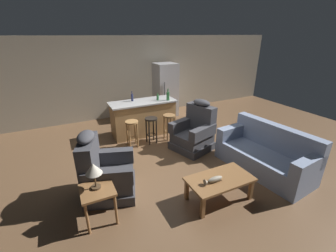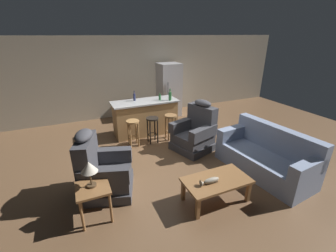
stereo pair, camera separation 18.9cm
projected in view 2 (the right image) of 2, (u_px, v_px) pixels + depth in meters
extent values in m
plane|color=brown|center=(164.00, 154.00, 5.31)|extent=(12.00, 12.00, 0.00)
cube|color=#A89E89|center=(127.00, 77.00, 7.46)|extent=(12.00, 0.05, 2.60)
cube|color=olive|center=(217.00, 180.00, 3.70)|extent=(1.10, 0.60, 0.04)
cube|color=olive|center=(198.00, 209.00, 3.39)|extent=(0.06, 0.06, 0.38)
cube|color=olive|center=(248.00, 192.00, 3.76)|extent=(0.06, 0.06, 0.38)
cube|color=olive|center=(183.00, 190.00, 3.80)|extent=(0.06, 0.06, 0.38)
cube|color=olive|center=(230.00, 176.00, 4.16)|extent=(0.06, 0.06, 0.38)
cube|color=#4C3823|center=(211.00, 182.00, 3.61)|extent=(0.22, 0.07, 0.01)
ellipsoid|color=#9E937F|center=(211.00, 180.00, 3.59)|extent=(0.28, 0.09, 0.09)
cone|color=#9E937F|center=(202.00, 183.00, 3.53)|extent=(0.06, 0.10, 0.10)
cube|color=#8493B2|center=(262.00, 168.00, 4.59)|extent=(1.03, 1.98, 0.20)
cube|color=#8493B2|center=(263.00, 159.00, 4.51)|extent=(1.03, 1.98, 0.22)
cube|color=#8493B2|center=(277.00, 139.00, 4.51)|extent=(0.39, 1.91, 0.52)
cube|color=#8493B2|center=(309.00, 169.00, 3.73)|extent=(0.86, 0.29, 0.28)
cube|color=#8493B2|center=(234.00, 133.00, 5.09)|extent=(0.86, 0.29, 0.28)
cube|color=#3D3D42|center=(109.00, 187.00, 4.04)|extent=(1.06, 1.06, 0.18)
cube|color=#3D3D42|center=(108.00, 177.00, 3.96)|extent=(0.99, 0.97, 0.24)
cube|color=#3D3D42|center=(87.00, 156.00, 3.76)|extent=(0.46, 0.79, 0.64)
ellipsoid|color=#3D3D42|center=(83.00, 135.00, 3.62)|extent=(0.39, 0.52, 0.16)
cube|color=#3D3D42|center=(110.00, 155.00, 4.17)|extent=(0.81, 0.42, 0.26)
cube|color=#3D3D42|center=(104.00, 176.00, 3.56)|extent=(0.81, 0.42, 0.26)
cube|color=#3D3D42|center=(192.00, 146.00, 5.51)|extent=(1.06, 1.06, 0.18)
cube|color=#3D3D42|center=(193.00, 138.00, 5.43)|extent=(0.99, 0.96, 0.24)
cube|color=#3D3D42|center=(202.00, 118.00, 5.45)|extent=(0.46, 0.79, 0.64)
ellipsoid|color=#3D3D42|center=(203.00, 103.00, 5.31)|extent=(0.39, 0.52, 0.16)
cube|color=#3D3D42|center=(203.00, 133.00, 5.10)|extent=(0.81, 0.42, 0.26)
cube|color=#3D3D42|center=(183.00, 125.00, 5.55)|extent=(0.81, 0.42, 0.26)
cube|color=olive|center=(93.00, 188.00, 3.29)|extent=(0.48, 0.48, 0.04)
cylinder|color=olive|center=(82.00, 216.00, 3.15)|extent=(0.04, 0.04, 0.52)
cylinder|color=olive|center=(111.00, 208.00, 3.30)|extent=(0.04, 0.04, 0.52)
cylinder|color=olive|center=(80.00, 199.00, 3.49)|extent=(0.04, 0.04, 0.52)
cylinder|color=olive|center=(106.00, 192.00, 3.64)|extent=(0.04, 0.04, 0.52)
cylinder|color=#4C3823|center=(92.00, 185.00, 3.30)|extent=(0.14, 0.14, 0.03)
cylinder|color=#4C3823|center=(91.00, 178.00, 3.26)|extent=(0.02, 0.02, 0.22)
cone|color=beige|center=(89.00, 167.00, 3.18)|extent=(0.24, 0.24, 0.16)
cube|color=#AD7F4C|center=(145.00, 118.00, 6.28)|extent=(1.71, 0.63, 0.91)
cube|color=#B2B2B2|center=(145.00, 102.00, 6.10)|extent=(1.80, 0.70, 0.04)
cylinder|color=#A87A47|center=(133.00, 121.00, 5.47)|extent=(0.32, 0.32, 0.04)
torus|color=#A87A47|center=(134.00, 138.00, 5.64)|extent=(0.23, 0.23, 0.02)
cylinder|color=#A87A47|center=(131.00, 136.00, 5.48)|extent=(0.04, 0.04, 0.64)
cylinder|color=#A87A47|center=(138.00, 135.00, 5.56)|extent=(0.04, 0.04, 0.64)
cylinder|color=#A87A47|center=(128.00, 133.00, 5.65)|extent=(0.04, 0.04, 0.64)
cylinder|color=#A87A47|center=(136.00, 132.00, 5.73)|extent=(0.04, 0.04, 0.64)
cylinder|color=black|center=(152.00, 118.00, 5.66)|extent=(0.32, 0.32, 0.04)
torus|color=black|center=(153.00, 134.00, 5.83)|extent=(0.23, 0.23, 0.02)
cylinder|color=black|center=(150.00, 133.00, 5.67)|extent=(0.04, 0.04, 0.64)
cylinder|color=black|center=(158.00, 132.00, 5.75)|extent=(0.04, 0.04, 0.64)
cylinder|color=black|center=(148.00, 130.00, 5.84)|extent=(0.04, 0.04, 0.64)
cylinder|color=black|center=(155.00, 129.00, 5.92)|extent=(0.04, 0.04, 0.64)
cylinder|color=olive|center=(171.00, 116.00, 5.86)|extent=(0.32, 0.32, 0.04)
torus|color=olive|center=(171.00, 131.00, 6.02)|extent=(0.23, 0.23, 0.02)
cylinder|color=olive|center=(169.00, 130.00, 5.86)|extent=(0.04, 0.04, 0.64)
cylinder|color=olive|center=(176.00, 128.00, 5.94)|extent=(0.04, 0.04, 0.64)
cylinder|color=olive|center=(166.00, 127.00, 6.03)|extent=(0.04, 0.04, 0.64)
cylinder|color=olive|center=(172.00, 126.00, 6.11)|extent=(0.04, 0.04, 0.64)
cube|color=#B7B7BC|center=(169.00, 90.00, 7.61)|extent=(0.70, 0.66, 1.76)
cylinder|color=#333338|center=(168.00, 90.00, 7.21)|extent=(0.02, 0.02, 0.50)
cylinder|color=#23284C|center=(134.00, 97.00, 6.09)|extent=(0.06, 0.06, 0.19)
cylinder|color=#23284C|center=(134.00, 92.00, 6.04)|extent=(0.02, 0.02, 0.08)
cylinder|color=#2D6B38|center=(170.00, 96.00, 6.13)|extent=(0.08, 0.08, 0.22)
cylinder|color=#2D6B38|center=(170.00, 91.00, 6.06)|extent=(0.03, 0.03, 0.10)
cylinder|color=#2D6B38|center=(160.00, 98.00, 6.16)|extent=(0.06, 0.06, 0.14)
cylinder|color=#2D6B38|center=(160.00, 94.00, 6.12)|extent=(0.02, 0.02, 0.06)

